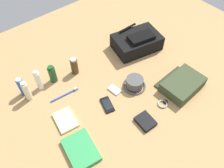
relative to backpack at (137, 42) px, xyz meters
name	(u,v)px	position (x,y,z in m)	size (l,w,h in m)	color
ground_plane	(112,89)	(-0.39, -0.18, -0.07)	(2.64, 2.02, 0.02)	#A88250
backpack	(137,42)	(0.00, 0.00, 0.00)	(0.37, 0.29, 0.14)	black
toiletry_pouch	(182,84)	(-0.04, -0.47, -0.03)	(0.28, 0.24, 0.07)	#384228
bucket_hat	(134,83)	(-0.27, -0.26, -0.03)	(0.15, 0.15, 0.07)	#4D4D4D
deodorant_spray	(22,87)	(-0.85, 0.14, 0.01)	(0.04, 0.04, 0.14)	blue
lotion_bottle	(27,91)	(-0.84, 0.08, 0.01)	(0.04, 0.04, 0.15)	beige
toothpaste_tube	(39,80)	(-0.75, 0.11, 0.02)	(0.04, 0.04, 0.16)	white
shampoo_bottle	(52,74)	(-0.65, 0.11, 0.00)	(0.05, 0.05, 0.13)	#19471E
cologne_bottle	(74,66)	(-0.50, 0.08, 0.00)	(0.05, 0.05, 0.13)	#473319
paperback_novel	(81,150)	(-0.79, -0.41, -0.05)	(0.18, 0.22, 0.03)	#2D934C
cell_phone	(107,105)	(-0.50, -0.27, -0.05)	(0.09, 0.12, 0.01)	black
media_player	(114,90)	(-0.39, -0.21, -0.05)	(0.06, 0.09, 0.01)	#B7B7BC
wristwatch	(163,104)	(-0.23, -0.48, -0.05)	(0.07, 0.06, 0.01)	#99999E
toothbrush	(66,94)	(-0.65, -0.04, -0.05)	(0.19, 0.03, 0.02)	blue
wallet	(145,121)	(-0.40, -0.50, -0.05)	(0.09, 0.11, 0.02)	black
notepad	(65,120)	(-0.75, -0.20, -0.05)	(0.11, 0.15, 0.02)	beige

